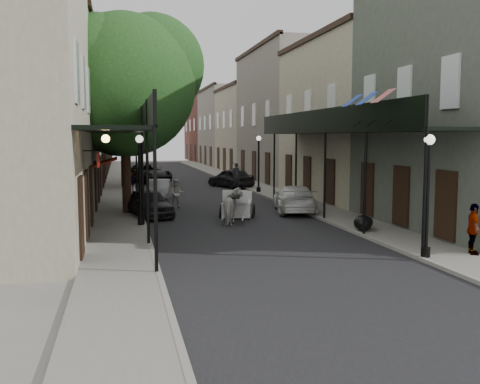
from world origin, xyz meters
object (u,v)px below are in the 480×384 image
car_right_far (231,178)px  lamppost_right_near (428,194)px  horse (234,206)px  car_left_near (149,203)px  car_left_far (148,173)px  pedestrian_sidewalk_left (131,180)px  pedestrian_walking (177,194)px  pedestrian_sidewalk_right (473,229)px  car_left_mid (158,190)px  car_right_near (294,199)px  tree_near (133,80)px  carriage (238,195)px  lamppost_left (140,178)px  lamppost_right_far (259,163)px  tree_far (128,109)px

car_right_far → lamppost_right_near: bearing=67.8°
horse → car_left_near: bearing=-24.6°
car_left_far → pedestrian_sidewalk_left: bearing=-116.6°
pedestrian_walking → pedestrian_sidewalk_right: bearing=-58.6°
pedestrian_walking → pedestrian_sidewalk_left: size_ratio=0.96×
pedestrian_sidewalk_right → car_left_mid: pedestrian_sidewalk_right is taller
car_right_near → car_right_far: (-0.42, 13.72, 0.04)m
tree_near → carriage: (4.73, -1.86, -5.48)m
lamppost_left → car_left_near: 3.34m
car_right_near → car_right_far: bearing=-75.8°
lamppost_left → lamppost_right_far: size_ratio=1.00×
lamppost_right_far → car_left_mid: size_ratio=0.98×
lamppost_right_near → car_left_far: bearing=102.4°
pedestrian_sidewalk_left → pedestrian_sidewalk_right: (9.92, -21.11, -0.02)m
lamppost_right_far → pedestrian_sidewalk_left: size_ratio=2.28×
tree_far → car_left_mid: (1.54, -8.78, -5.21)m
car_left_mid → car_right_far: (5.88, 7.32, 0.10)m
lamppost_right_far → car_left_far: 12.45m
tree_far → pedestrian_sidewalk_right: 28.44m
car_left_far → car_right_far: size_ratio=1.32×
pedestrian_sidewalk_left → car_left_near: (0.60, -10.11, -0.27)m
lamppost_right_far → pedestrian_walking: size_ratio=2.37×
lamppost_right_far → car_left_mid: 7.42m
carriage → car_left_far: (-3.13, 20.10, -0.23)m
pedestrian_walking → car_right_near: size_ratio=0.34×
carriage → pedestrian_walking: bearing=143.1°
lamppost_right_near → pedestrian_walking: (-6.10, 13.72, -1.27)m
pedestrian_sidewalk_right → car_right_near: (-2.12, 11.00, -0.24)m
pedestrian_walking → car_right_far: (5.18, 10.99, -0.07)m
horse → car_left_mid: horse is taller
lamppost_right_near → pedestrian_walking: bearing=114.0°
lamppost_left → car_right_far: lamppost_left is taller
pedestrian_walking → pedestrian_sidewalk_left: pedestrian_sidewalk_left is taller
pedestrian_walking → car_left_mid: size_ratio=0.42×
horse → car_left_mid: (-2.55, 9.40, -0.15)m
carriage → car_left_far: 20.34m
pedestrian_walking → car_left_far: bearing=94.1°
tree_near → pedestrian_walking: tree_near is taller
lamppost_left → car_left_near: size_ratio=0.96×
tree_near → tree_far: size_ratio=1.12×
car_left_far → car_right_near: car_left_far is taller
tree_near → pedestrian_sidewalk_left: size_ratio=5.92×
car_right_far → lamppost_left: bearing=42.1°
carriage → car_left_near: 4.20m
car_left_far → tree_near: bearing=-111.9°
car_left_near → tree_near: bearing=103.4°
car_left_mid → pedestrian_walking: bearing=-71.2°
lamppost_right_near → car_left_far: size_ratio=0.67×
tree_far → lamppost_left: bearing=-89.5°
tree_near → pedestrian_sidewalk_right: bearing=-50.8°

